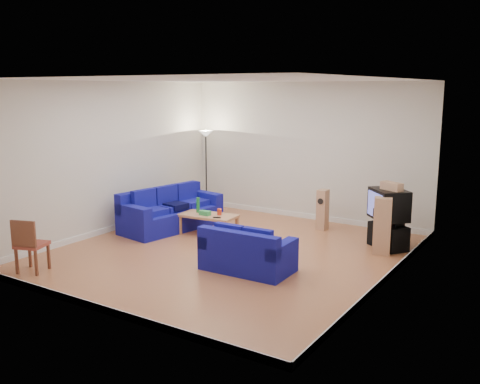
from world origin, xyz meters
The scene contains 16 objects.
room centered at (0.00, 0.00, 1.54)m, with size 6.01×6.51×3.21m.
sofa_three_seat centered at (-2.10, 0.79, 0.33)m, with size 1.35×2.41×0.88m.
sofa_loveseat centered at (0.83, -0.70, 0.28)m, with size 1.52×0.87×0.75m.
coffee_table centered at (-1.06, 0.82, 0.38)m, with size 1.25×0.71×0.44m.
bottle centered at (-1.36, 0.86, 0.60)m, with size 0.08×0.08×0.32m, color #197233.
tissue_box centered at (-1.08, 0.73, 0.48)m, with size 0.23×0.13×0.10m, color green.
red_canister centered at (-0.84, 0.91, 0.50)m, with size 0.10×0.10×0.13m, color red.
remote centered at (-0.73, 0.67, 0.45)m, with size 0.16×0.05×0.02m, color black.
tv_stand centered at (2.44, 1.91, 0.23)m, with size 0.77×0.43×0.47m, color black.
av_receiver centered at (2.49, 1.89, 0.52)m, with size 0.40×0.33×0.09m, color black.
television centered at (2.41, 1.95, 0.86)m, with size 0.92×0.94×0.59m.
centre_speaker centered at (2.47, 1.88, 1.23)m, with size 0.44×0.18×0.15m, color tan.
speaker_left centered at (0.79, 2.52, 0.44)m, with size 0.21×0.28×0.89m.
speaker_right centered at (2.45, 1.47, 0.54)m, with size 0.38×0.33×1.08m.
floor_lamp centered at (-2.45, 2.66, 1.67)m, with size 0.35×0.35×2.02m.
dining_chair centered at (-2.18, -2.72, 0.52)m, with size 0.57×0.57×0.93m.
Camera 1 is at (5.40, -8.05, 3.05)m, focal length 40.00 mm.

